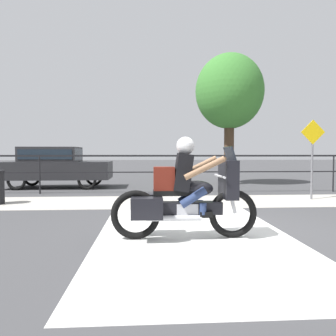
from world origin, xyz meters
The scene contains 8 objects.
ground_plane centered at (0.00, 0.00, 0.00)m, with size 120.00×120.00×0.00m, color #424244.
sidewalk_band centered at (0.00, 3.40, 0.01)m, with size 44.00×2.40×0.01m, color #B7B2A8.
crosswalk_band centered at (-0.73, -0.20, 0.00)m, with size 3.16×6.00×0.01m, color silver.
fence_railing centered at (0.00, 5.44, 1.03)m, with size 36.00×0.05×1.31m.
motorcycle centered at (-0.89, -0.58, 0.72)m, with size 2.35×0.76×1.63m.
parked_car centered at (-5.13, 7.41, 0.92)m, with size 4.14×1.76×1.61m.
street_sign centered at (3.35, 3.57, 1.48)m, with size 0.72×0.06×2.35m.
tree_behind_sign centered at (2.07, 8.37, 4.01)m, with size 2.94×2.94×5.67m.
Camera 1 is at (-1.50, -5.75, 1.37)m, focal length 35.00 mm.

